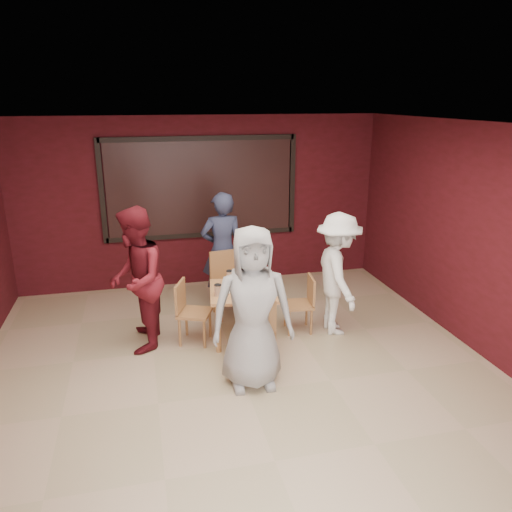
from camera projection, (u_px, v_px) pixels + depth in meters
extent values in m
plane|color=tan|center=(247.00, 392.00, 5.44)|extent=(7.00, 7.00, 0.00)
cube|color=black|center=(201.00, 188.00, 8.13)|extent=(3.00, 0.02, 1.50)
cube|color=tan|center=(244.00, 291.00, 6.45)|extent=(0.98, 0.98, 0.04)
cylinder|color=tan|center=(217.00, 306.00, 6.85)|extent=(0.06, 0.06, 0.65)
cylinder|color=tan|center=(267.00, 304.00, 6.92)|extent=(0.06, 0.06, 0.65)
cylinder|color=tan|center=(218.00, 328.00, 6.19)|extent=(0.06, 0.06, 0.65)
cylinder|color=tan|center=(274.00, 326.00, 6.26)|extent=(0.06, 0.06, 0.65)
cylinder|color=white|center=(249.00, 297.00, 6.19)|extent=(0.22, 0.22, 0.01)
cone|color=#C79146|center=(249.00, 296.00, 6.18)|extent=(0.20, 0.20, 0.02)
cylinder|color=beige|center=(260.00, 294.00, 6.12)|extent=(0.09, 0.09, 0.14)
cylinder|color=black|center=(260.00, 288.00, 6.09)|extent=(0.09, 0.09, 0.01)
cylinder|color=white|center=(240.00, 282.00, 6.70)|extent=(0.22, 0.22, 0.01)
cone|color=#C79146|center=(240.00, 281.00, 6.69)|extent=(0.20, 0.20, 0.02)
cylinder|color=beige|center=(230.00, 276.00, 6.73)|extent=(0.09, 0.09, 0.14)
cylinder|color=black|center=(230.00, 271.00, 6.71)|extent=(0.09, 0.09, 0.01)
cylinder|color=white|center=(223.00, 291.00, 6.38)|extent=(0.22, 0.22, 0.01)
cone|color=#C79146|center=(223.00, 290.00, 6.38)|extent=(0.20, 0.20, 0.02)
cylinder|color=beige|center=(218.00, 291.00, 6.23)|extent=(0.09, 0.09, 0.14)
cylinder|color=black|center=(218.00, 285.00, 6.21)|extent=(0.09, 0.09, 0.01)
cylinder|color=white|center=(265.00, 288.00, 6.50)|extent=(0.22, 0.22, 0.01)
cone|color=#C79146|center=(265.00, 286.00, 6.50)|extent=(0.20, 0.20, 0.02)
cylinder|color=beige|center=(268.00, 279.00, 6.62)|extent=(0.09, 0.09, 0.14)
cylinder|color=black|center=(269.00, 274.00, 6.59)|extent=(0.09, 0.09, 0.01)
cylinder|color=silver|center=(250.00, 286.00, 6.42)|extent=(0.06, 0.06, 0.10)
cylinder|color=silver|center=(247.00, 289.00, 6.37)|extent=(0.05, 0.05, 0.08)
cylinder|color=#A80C1C|center=(239.00, 286.00, 6.36)|extent=(0.07, 0.07, 0.15)
cube|color=black|center=(239.00, 284.00, 6.48)|extent=(0.13, 0.09, 0.11)
cube|color=#AB6A42|center=(256.00, 329.00, 5.93)|extent=(0.46, 0.46, 0.04)
cylinder|color=#AB6A42|center=(268.00, 339.00, 6.18)|extent=(0.04, 0.04, 0.41)
cylinder|color=#AB6A42|center=(241.00, 341.00, 6.14)|extent=(0.04, 0.04, 0.41)
cylinder|color=#AB6A42|center=(272.00, 352.00, 5.86)|extent=(0.04, 0.04, 0.41)
cylinder|color=#AB6A42|center=(243.00, 354.00, 5.82)|extent=(0.04, 0.04, 0.41)
cube|color=#AB6A42|center=(258.00, 318.00, 5.68)|extent=(0.42, 0.08, 0.40)
cube|color=#AB6A42|center=(229.00, 286.00, 7.21)|extent=(0.51, 0.51, 0.04)
cylinder|color=#AB6A42|center=(221.00, 308.00, 7.06)|extent=(0.04, 0.04, 0.44)
cylinder|color=#AB6A42|center=(246.00, 304.00, 7.19)|extent=(0.04, 0.04, 0.44)
cylinder|color=#AB6A42|center=(214.00, 298.00, 7.39)|extent=(0.04, 0.04, 0.44)
cylinder|color=#AB6A42|center=(237.00, 295.00, 7.51)|extent=(0.04, 0.04, 0.44)
cube|color=#AB6A42|center=(225.00, 264.00, 7.32)|extent=(0.45, 0.10, 0.43)
cube|color=#AB6A42|center=(195.00, 313.00, 6.44)|extent=(0.52, 0.52, 0.04)
cylinder|color=#AB6A42|center=(204.00, 334.00, 6.33)|extent=(0.03, 0.03, 0.39)
cylinder|color=#AB6A42|center=(210.00, 323.00, 6.63)|extent=(0.03, 0.03, 0.39)
cylinder|color=#AB6A42|center=(180.00, 333.00, 6.37)|extent=(0.03, 0.03, 0.39)
cylinder|color=#AB6A42|center=(186.00, 322.00, 6.67)|extent=(0.03, 0.03, 0.39)
cube|color=#AB6A42|center=(180.00, 296.00, 6.39)|extent=(0.18, 0.38, 0.38)
cube|color=#AB6A42|center=(298.00, 305.00, 6.75)|extent=(0.41, 0.41, 0.04)
cylinder|color=#AB6A42|center=(285.00, 314.00, 6.94)|extent=(0.03, 0.03, 0.36)
cylinder|color=#AB6A42|center=(289.00, 323.00, 6.66)|extent=(0.03, 0.03, 0.36)
cylinder|color=#AB6A42|center=(307.00, 313.00, 6.98)|extent=(0.03, 0.03, 0.36)
cylinder|color=#AB6A42|center=(311.00, 322.00, 6.69)|extent=(0.03, 0.03, 0.36)
cube|color=#AB6A42|center=(311.00, 289.00, 6.71)|extent=(0.07, 0.37, 0.36)
imported|color=#A2A2A2|center=(252.00, 308.00, 5.34)|extent=(0.92, 0.62, 1.82)
imported|color=#2F3554|center=(222.00, 250.00, 7.44)|extent=(0.66, 0.44, 1.77)
imported|color=maroon|center=(136.00, 280.00, 6.15)|extent=(0.78, 0.95, 1.82)
imported|color=white|center=(338.00, 274.00, 6.61)|extent=(0.70, 1.11, 1.65)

